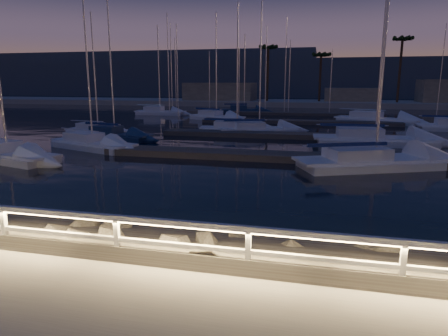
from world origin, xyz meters
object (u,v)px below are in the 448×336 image
Objects in this scene: sailboat_a at (113,135)px; sailboat_c at (372,139)px; sailboat_k at (374,119)px; sailboat_f at (91,143)px; sailboat_i at (159,112)px; sailboat_b at (5,153)px; sailboat_e at (97,130)px; sailboat_g at (257,129)px; sailboat_m at (243,110)px; sailboat_n at (215,117)px; guard_rail at (199,235)px; sailboat_d at (371,160)px; sailboat_j at (235,128)px.

sailboat_a is 20.18m from sailboat_c.
sailboat_f is at bearing -108.99° from sailboat_k.
sailboat_a is at bearing -76.46° from sailboat_i.
sailboat_f is (0.73, -4.44, 0.00)m from sailboat_a.
sailboat_e is (-1.09, 11.95, -0.02)m from sailboat_b.
sailboat_k is at bearing 79.24° from sailboat_c.
sailboat_m is at bearing 81.68° from sailboat_g.
sailboat_n reaches higher than sailboat_b.
sailboat_n is (-10.22, 40.30, -0.94)m from guard_rail.
sailboat_b is at bearing 142.55° from guard_rail.
sailboat_m is at bearing 87.09° from sailboat_d.
sailboat_d is (-1.00, -8.70, -0.03)m from sailboat_c.
sailboat_g is 1.06× the size of sailboat_m.
sailboat_g is 1.00× the size of sailboat_i.
sailboat_b reaches higher than guard_rail.
sailboat_a reaches higher than guard_rail.
sailboat_k is (3.26, 26.05, 0.04)m from sailboat_d.
sailboat_j is at bearing -114.53° from sailboat_k.
sailboat_k is at bearing 78.28° from guard_rail.
sailboat_a is 0.90× the size of sailboat_b.
sailboat_m is at bearing 168.47° from sailboat_k.
sailboat_n is at bearing 75.11° from sailboat_e.
sailboat_i is (-6.27, 24.66, 0.03)m from sailboat_a.
sailboat_b is at bearing -91.00° from sailboat_a.
sailboat_d reaches higher than sailboat_b.
sailboat_e is 12.43m from sailboat_j.
sailboat_d is at bearing -60.03° from sailboat_j.
sailboat_g is at bearing -109.65° from sailboat_k.
sailboat_g is 0.79× the size of sailboat_k.
sailboat_c is 1.03× the size of sailboat_d.
sailboat_m reaches higher than sailboat_e.
guard_rail is 25.62m from sailboat_a.
sailboat_g is 17.04m from sailboat_k.
sailboat_g is 25.49m from sailboat_m.
sailboat_d is 40.95m from sailboat_m.
sailboat_f reaches higher than sailboat_m.
sailboat_g is at bearing 42.77° from sailboat_a.
sailboat_f reaches higher than sailboat_e.
sailboat_n is at bearing -31.42° from sailboat_i.
sailboat_c is 1.32× the size of sailboat_j.
sailboat_i is 0.79× the size of sailboat_k.
sailboat_f reaches higher than guard_rail.
sailboat_g is 13.86m from sailboat_n.
sailboat_d is at bearing -73.86° from sailboat_k.
sailboat_c reaches higher than sailboat_d.
sailboat_i reaches higher than guard_rail.
sailboat_n is (-1.04, -12.85, 0.00)m from sailboat_m.
sailboat_b is at bearing 164.02° from sailboat_d.
sailboat_d reaches higher than sailboat_j.
sailboat_d reaches higher than sailboat_i.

